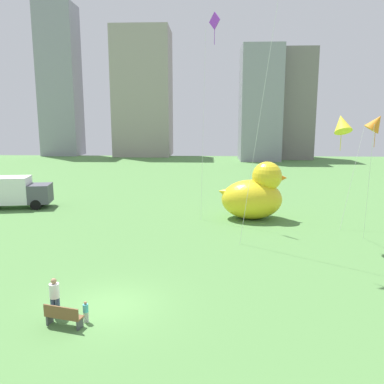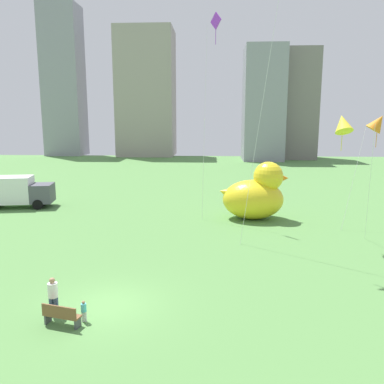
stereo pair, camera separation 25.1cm
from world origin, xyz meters
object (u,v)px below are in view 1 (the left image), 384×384
(person_adult, at_px, (55,295))
(box_truck, at_px, (11,192))
(kite_yellow, at_px, (342,124))
(person_child, at_px, (86,311))
(kite_orange, at_px, (376,123))
(kite_purple, at_px, (213,33))
(giant_inflatable_duck, at_px, (254,195))
(park_bench, at_px, (63,316))

(person_adult, distance_m, box_truck, 22.72)
(kite_yellow, bearing_deg, box_truck, 160.78)
(person_child, relative_size, kite_orange, 0.11)
(person_adult, xyz_separation_m, box_truck, (-11.58, 19.54, 0.55))
(kite_purple, relative_size, kite_orange, 1.87)
(box_truck, xyz_separation_m, kite_yellow, (26.08, -9.09, 6.24))
(person_adult, xyz_separation_m, kite_orange, (17.80, 13.46, 6.80))
(giant_inflatable_duck, xyz_separation_m, kite_orange, (7.86, -3.15, 5.73))
(park_bench, relative_size, giant_inflatable_duck, 0.28)
(box_truck, relative_size, kite_orange, 0.81)
(giant_inflatable_duck, bearing_deg, kite_purple, 178.43)
(person_child, height_order, box_truck, box_truck)
(person_adult, bearing_deg, giant_inflatable_duck, 59.11)
(park_bench, relative_size, box_truck, 0.23)
(giant_inflatable_duck, xyz_separation_m, kite_yellow, (4.57, -6.16, 5.72))
(person_child, xyz_separation_m, kite_orange, (16.39, 13.90, 7.22))
(box_truck, height_order, kite_purple, kite_purple)
(kite_orange, bearing_deg, person_child, -139.70)
(kite_purple, bearing_deg, park_bench, -108.55)
(box_truck, bearing_deg, person_adult, -59.34)
(giant_inflatable_duck, bearing_deg, person_child, -116.57)
(park_bench, xyz_separation_m, kite_yellow, (13.87, 11.29, 7.23))
(person_adult, relative_size, giant_inflatable_duck, 0.29)
(box_truck, distance_m, kite_orange, 30.65)
(kite_orange, height_order, kite_yellow, kite_orange)
(giant_inflatable_duck, bearing_deg, park_bench, -118.06)
(giant_inflatable_duck, bearing_deg, person_adult, -120.89)
(park_bench, xyz_separation_m, box_truck, (-12.21, 20.38, 0.98))
(giant_inflatable_duck, height_order, box_truck, giant_inflatable_duck)
(giant_inflatable_duck, xyz_separation_m, kite_purple, (-3.42, 0.09, 12.38))
(person_child, bearing_deg, park_bench, -153.07)
(park_bench, height_order, kite_yellow, kite_yellow)
(park_bench, distance_m, kite_purple, 23.13)
(box_truck, bearing_deg, kite_orange, -11.69)
(box_truck, xyz_separation_m, kite_orange, (29.38, -6.08, 6.25))
(giant_inflatable_duck, xyz_separation_m, box_truck, (-21.51, 2.93, -0.52))
(person_adult, relative_size, kite_purple, 0.10)
(park_bench, distance_m, box_truck, 23.78)
(person_child, distance_m, box_truck, 23.85)
(kite_purple, bearing_deg, kite_yellow, -38.08)
(person_child, xyz_separation_m, kite_purple, (5.11, 17.15, 13.86))
(kite_orange, xyz_separation_m, kite_yellow, (-3.30, -3.01, -0.01))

